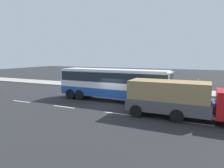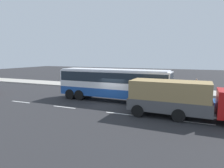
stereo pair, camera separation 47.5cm
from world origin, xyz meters
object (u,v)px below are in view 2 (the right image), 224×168
pedestrian_at_crossing (109,80)px  coach_bus (113,81)px  cargo_truck (181,98)px  pedestrian_near_curb (196,84)px

pedestrian_at_crossing → coach_bus: bearing=163.7°
coach_bus → cargo_truck: 7.81m
cargo_truck → pedestrian_near_curb: bearing=86.4°
cargo_truck → pedestrian_near_curb: size_ratio=4.92×
coach_bus → pedestrian_near_curb: size_ratio=7.01×
cargo_truck → coach_bus: bearing=155.2°
coach_bus → cargo_truck: bearing=-24.7°
coach_bus → cargo_truck: coach_bus is taller
cargo_truck → pedestrian_at_crossing: bearing=134.4°
pedestrian_at_crossing → pedestrian_near_curb: bearing=-133.9°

